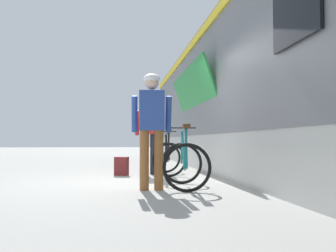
% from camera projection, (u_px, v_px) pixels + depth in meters
% --- Properties ---
extents(ground_plane, '(80.00, 80.00, 0.00)m').
position_uv_depth(ground_plane, '(142.00, 182.00, 6.58)').
color(ground_plane, '#A09E99').
extents(train_car, '(3.30, 19.82, 3.88)m').
position_uv_depth(train_car, '(274.00, 88.00, 8.34)').
color(train_car, slate).
rests_on(train_car, ground).
extents(cyclist_near_in_blue, '(0.62, 0.33, 1.76)m').
position_uv_depth(cyclist_near_in_blue, '(152.00, 120.00, 5.52)').
color(cyclist_near_in_blue, '#935B2D').
rests_on(cyclist_near_in_blue, ground).
extents(cyclist_far_in_red, '(0.63, 0.34, 1.76)m').
position_uv_depth(cyclist_far_in_red, '(148.00, 127.00, 8.15)').
color(cyclist_far_in_red, '#232328').
rests_on(cyclist_far_in_red, ground).
extents(bicycle_near_teal, '(0.81, 1.13, 0.99)m').
position_uv_depth(bicycle_near_teal, '(184.00, 162.00, 5.73)').
color(bicycle_near_teal, black).
rests_on(bicycle_near_teal, ground).
extents(bicycle_far_black, '(0.76, 1.11, 0.99)m').
position_uv_depth(bicycle_far_black, '(167.00, 156.00, 8.02)').
color(bicycle_far_black, black).
rests_on(bicycle_far_black, ground).
extents(backpack_on_platform, '(0.32, 0.26, 0.40)m').
position_uv_depth(backpack_on_platform, '(122.00, 166.00, 7.83)').
color(backpack_on_platform, maroon).
rests_on(backpack_on_platform, ground).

